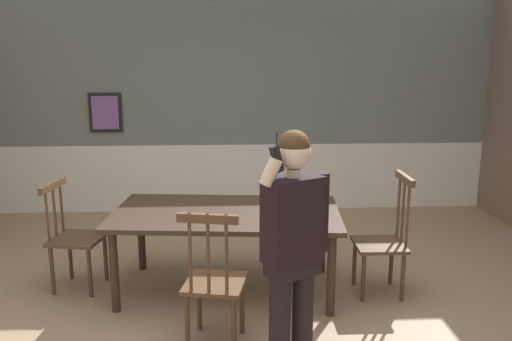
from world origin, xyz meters
The scene contains 7 objects.
ground_plane centered at (0.00, 0.00, 0.00)m, with size 7.44×7.44×0.00m, color #9E7F60.
room_back_partition centered at (0.00, 3.18, 1.39)m, with size 6.77×0.17×2.88m.
dining_table centered at (-0.10, 0.67, 0.66)m, with size 2.02×1.23×0.73m.
chair_near_window centered at (-0.19, -0.25, 0.49)m, with size 0.48×0.48×1.03m.
chair_by_doorway centered at (1.25, 0.54, 0.48)m, with size 0.42×0.42×1.06m.
chair_at_table_head centered at (-1.44, 0.79, 0.48)m, with size 0.49×0.49×0.96m.
person_figure centered at (0.33, -0.57, 0.90)m, with size 0.46×0.35×1.61m.
Camera 1 is at (-0.07, -3.67, 2.05)m, focal length 36.96 mm.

